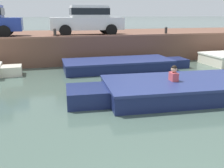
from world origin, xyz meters
TOP-DOWN VIEW (x-y plane):
  - ground_plane at (0.00, 5.69)m, footprint 400.00×400.00m
  - far_quay_wall at (0.00, 14.38)m, footprint 60.00×6.00m
  - far_wall_coping at (0.00, 11.50)m, footprint 60.00×0.24m
  - boat_moored_central_navy at (1.98, 9.96)m, footprint 5.96×1.96m
  - motorboat_passing at (2.90, 5.66)m, footprint 7.36×2.73m
  - car_centre_white at (0.81, 12.75)m, footprint 3.86×1.92m
  - mooring_bollard_mid at (-0.98, 11.63)m, footprint 0.15×0.15m
  - mooring_bollard_east at (4.95, 11.63)m, footprint 0.15×0.15m

SIDE VIEW (x-z plane):
  - ground_plane at x=0.00m, z-range 0.00..0.00m
  - boat_moored_central_navy at x=1.98m, z-range 0.00..0.49m
  - motorboat_passing at x=2.90m, z-range -0.24..0.79m
  - far_quay_wall at x=0.00m, z-range 0.00..1.41m
  - far_wall_coping at x=0.00m, z-range 1.41..1.49m
  - mooring_bollard_mid at x=-0.98m, z-range 1.43..1.87m
  - mooring_bollard_east at x=4.95m, z-range 1.43..1.87m
  - car_centre_white at x=0.81m, z-range 1.49..3.03m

